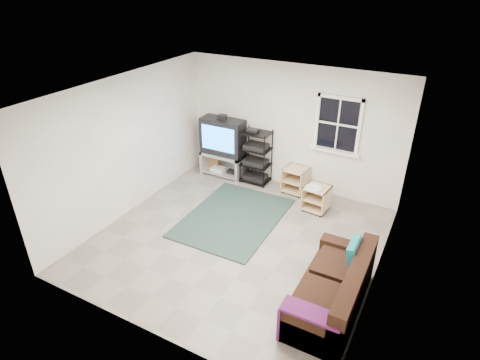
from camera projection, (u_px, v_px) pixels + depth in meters
The scene contains 8 objects.
room at pixel (337, 128), 7.66m from camera, with size 4.60×4.62×4.60m.
tv_unit at pixel (223, 143), 8.82m from camera, with size 0.97×0.48×1.42m.
av_rack at pixel (256, 160), 8.62m from camera, with size 0.60×0.44×1.20m.
side_table_left at pixel (296, 179), 8.37m from camera, with size 0.49×0.49×0.54m.
side_table_right at pixel (317, 196), 7.73m from camera, with size 0.49×0.50×0.52m.
sofa at pixel (333, 291), 5.47m from camera, with size 0.81×1.82×0.83m.
shag_rug at pixel (233, 217), 7.58m from camera, with size 1.63×2.24×0.03m, color #312315.
paper_bag at pixel (214, 161), 9.31m from camera, with size 0.31×0.20×0.44m, color olive.
Camera 1 is at (2.73, -4.98, 4.20)m, focal length 30.00 mm.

